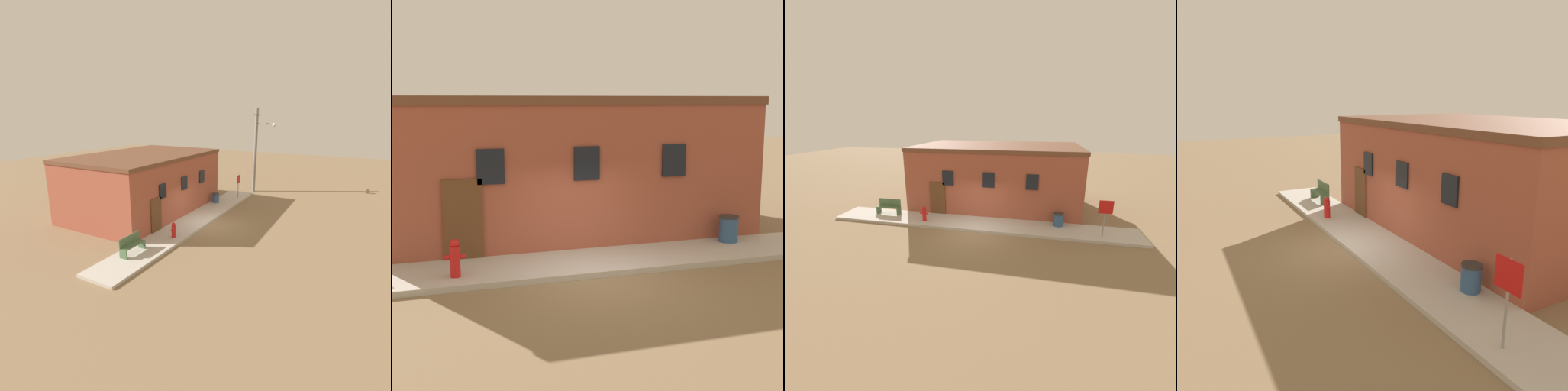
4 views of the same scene
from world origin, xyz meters
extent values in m
plane|color=#846B4C|center=(0.00, 0.00, 0.00)|extent=(80.00, 80.00, 0.00)
cube|color=#BCB7AD|center=(0.00, 1.05, 0.07)|extent=(17.61, 2.10, 0.15)
cube|color=#9E4C38|center=(0.40, 5.48, 2.01)|extent=(10.90, 6.76, 4.01)
cube|color=brown|center=(0.40, 5.48, 4.13)|extent=(11.00, 6.86, 0.24)
cube|color=black|center=(-2.14, 2.07, 2.49)|extent=(0.70, 0.08, 0.90)
cube|color=black|center=(0.40, 2.07, 2.49)|extent=(0.70, 0.08, 0.90)
cube|color=black|center=(2.94, 2.07, 2.49)|extent=(0.70, 0.08, 0.90)
cube|color=brown|center=(-2.87, 2.07, 1.10)|extent=(1.00, 0.08, 2.20)
cylinder|color=red|center=(-3.17, 0.65, 0.51)|extent=(0.23, 0.23, 0.73)
sphere|color=red|center=(-3.17, 0.65, 0.94)|extent=(0.21, 0.21, 0.21)
cylinder|color=red|center=(-3.35, 0.65, 0.62)|extent=(0.13, 0.10, 0.10)
cylinder|color=red|center=(-2.99, 0.65, 0.62)|extent=(0.13, 0.10, 0.10)
cylinder|color=gray|center=(6.63, 0.56, 1.12)|extent=(0.06, 0.06, 1.95)
cube|color=red|center=(6.63, 0.54, 1.76)|extent=(0.68, 0.02, 0.68)
cube|color=#4C6B47|center=(-6.64, 1.32, 0.36)|extent=(0.08, 0.44, 0.43)
cube|color=#4C6B47|center=(-5.22, 1.32, 0.36)|extent=(0.08, 0.44, 0.43)
cube|color=#4C6B47|center=(-5.93, 1.32, 0.60)|extent=(1.50, 0.44, 0.04)
cube|color=#4C6B47|center=(-5.93, 1.52, 0.85)|extent=(1.50, 0.04, 0.47)
cylinder|color=#2D517F|center=(4.50, 1.62, 0.49)|extent=(0.53, 0.53, 0.69)
cylinder|color=#2D2D2D|center=(4.50, 1.62, 0.87)|extent=(0.56, 0.56, 0.06)
cylinder|color=gray|center=(10.06, 0.36, 3.77)|extent=(0.29, 0.29, 7.54)
cylinder|color=gray|center=(10.06, -0.43, 6.18)|extent=(0.10, 1.57, 0.10)
sphere|color=silver|center=(10.06, -1.22, 6.08)|extent=(0.32, 0.32, 0.32)
cube|color=gray|center=(10.06, 0.36, 6.93)|extent=(1.80, 0.10, 0.10)
camera|label=1|loc=(-16.81, -8.35, 6.97)|focal=28.00mm
camera|label=2|loc=(-3.76, -11.68, 4.16)|focal=50.00mm
camera|label=3|loc=(3.23, -12.76, 5.88)|focal=24.00mm
camera|label=4|loc=(11.29, -4.91, 5.05)|focal=35.00mm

